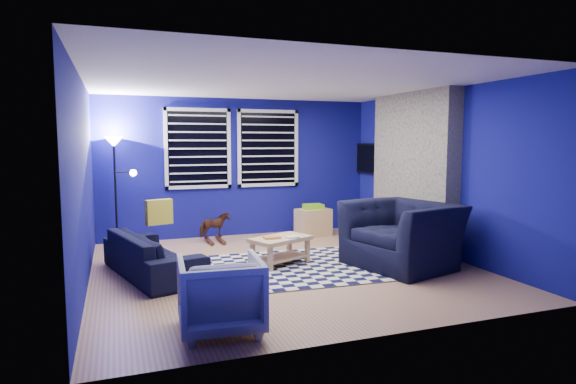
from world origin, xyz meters
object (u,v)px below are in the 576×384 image
object	(u,v)px
rocking_horse	(215,226)
cabinet	(313,222)
sofa	(152,254)
floor_lamp	(116,157)
armchair_bent	(220,294)
armchair_big	(402,235)
tv	(371,159)
coffee_table	(280,245)

from	to	relation	value
rocking_horse	cabinet	xyz separation A→B (m)	(1.82, -0.04, -0.03)
sofa	floor_lamp	xyz separation A→B (m)	(-0.40, 2.02, 1.21)
sofa	rocking_horse	distance (m)	2.10
armchair_bent	rocking_horse	world-z (taller)	armchair_bent
sofa	floor_lamp	distance (m)	2.38
armchair_big	floor_lamp	world-z (taller)	floor_lamp
cabinet	tv	bearing A→B (deg)	-6.99
rocking_horse	armchair_big	bearing A→B (deg)	-156.76
armchair_bent	cabinet	size ratio (longest dim) A/B	1.16
cabinet	floor_lamp	world-z (taller)	floor_lamp
rocking_horse	coffee_table	bearing A→B (deg)	179.70
rocking_horse	floor_lamp	distance (m)	1.98
sofa	rocking_horse	world-z (taller)	sofa
sofa	armchair_big	xyz separation A→B (m)	(3.27, -0.72, 0.17)
armchair_big	cabinet	bearing A→B (deg)	171.99
sofa	cabinet	bearing A→B (deg)	-75.75
tv	cabinet	size ratio (longest dim) A/B	1.53
rocking_horse	cabinet	world-z (taller)	cabinet
armchair_big	armchair_bent	size ratio (longest dim) A/B	1.80
floor_lamp	coffee_table	bearing A→B (deg)	-44.73
rocking_horse	coffee_table	world-z (taller)	rocking_horse
armchair_big	armchair_bent	world-z (taller)	armchair_big
tv	cabinet	world-z (taller)	tv
sofa	coffee_table	bearing A→B (deg)	-108.50
armchair_big	armchair_bent	bearing A→B (deg)	-78.74
rocking_horse	cabinet	bearing A→B (deg)	-108.55
tv	armchair_big	size ratio (longest dim) A/B	0.73
coffee_table	sofa	bearing A→B (deg)	177.25
tv	armchair_bent	distance (m)	5.49
armchair_bent	floor_lamp	distance (m)	4.38
armchair_bent	floor_lamp	size ratio (longest dim) A/B	0.42
armchair_big	cabinet	distance (m)	2.46
armchair_bent	rocking_horse	bearing A→B (deg)	-95.66
armchair_big	armchair_bent	xyz separation A→B (m)	(-2.83, -1.40, -0.10)
tv	rocking_horse	distance (m)	3.22
sofa	floor_lamp	world-z (taller)	floor_lamp
tv	floor_lamp	bearing A→B (deg)	176.91
sofa	armchair_bent	bearing A→B (deg)	176.11
sofa	tv	bearing A→B (deg)	-82.76
armchair_big	floor_lamp	xyz separation A→B (m)	(-3.68, 2.74, 1.04)
armchair_bent	floor_lamp	world-z (taller)	floor_lamp
armchair_bent	floor_lamp	bearing A→B (deg)	-73.73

